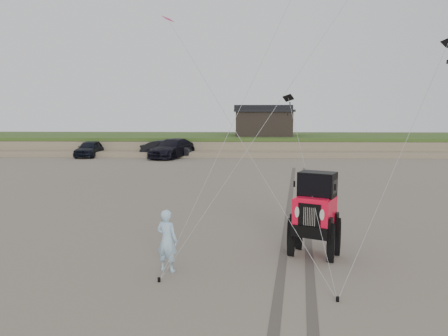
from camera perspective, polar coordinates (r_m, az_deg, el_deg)
The scene contains 11 objects.
ground at distance 12.20m, azimuth 5.09°, elevation -14.13°, with size 160.00×160.00×0.00m, color #6B6054.
dune_ridge at distance 48.96m, azimuth 2.73°, elevation 3.24°, with size 160.00×14.25×1.73m.
cabin at distance 48.41m, azimuth 5.13°, elevation 6.03°, with size 6.40×5.40×3.35m.
truck_a at distance 44.41m, azimuth -17.14°, elevation 2.43°, with size 1.87×4.65×1.58m, color black.
truck_b at distance 42.80m, azimuth -7.56°, elevation 2.53°, with size 1.69×4.85×1.60m, color black.
truck_c at distance 41.91m, azimuth -6.78°, elevation 2.58°, with size 2.52×6.20×1.80m, color black.
jeep at distance 13.83m, azimuth 11.74°, elevation -7.07°, with size 2.42×5.62×2.09m, color #FF0D2F, non-canonical shape.
man at distance 12.46m, azimuth -7.46°, elevation -9.37°, with size 0.65×0.42×1.77m, color #8EB3DB.
stake_main at distance 12.01m, azimuth -8.48°, elevation -14.22°, with size 0.08×0.08×0.12m, color black.
stake_aux at distance 11.12m, azimuth 14.61°, elevation -16.24°, with size 0.08×0.08×0.12m, color black.
tire_tracks at distance 20.01m, azimuth 9.59°, elevation -5.53°, with size 5.22×29.74×0.01m.
Camera 1 is at (-0.66, -11.32, 4.50)m, focal length 35.00 mm.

